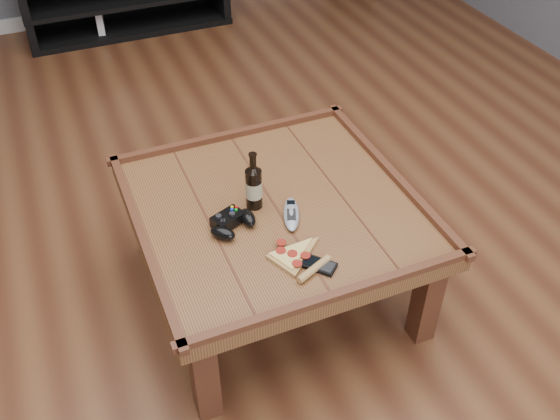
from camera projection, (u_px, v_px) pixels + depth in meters
name	position (u px, v px, depth m)	size (l,w,h in m)	color
ground	(276.00, 290.00, 2.55)	(6.00, 6.00, 0.00)	#4E2716
baseboard	(123.00, 8.00, 4.62)	(5.00, 0.02, 0.10)	silver
coffee_table	(275.00, 218.00, 2.30)	(1.03, 1.03, 0.48)	#542D18
beer_bottle	(254.00, 186.00, 2.20)	(0.06, 0.06, 0.23)	black
game_controller	(232.00, 223.00, 2.15)	(0.18, 0.16, 0.05)	black
pizza_slice	(295.00, 258.00, 2.05)	(0.24, 0.30, 0.03)	tan
smartphone	(319.00, 265.00, 2.02)	(0.12, 0.12, 0.01)	black
remote_control	(291.00, 214.00, 2.21)	(0.12, 0.19, 0.03)	gray
game_console	(100.00, 22.00, 4.31)	(0.13, 0.19, 0.23)	slate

